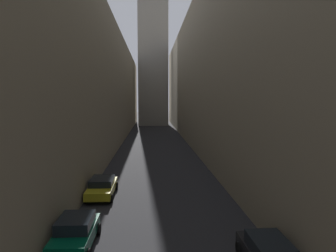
{
  "coord_description": "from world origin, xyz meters",
  "views": [
    {
      "loc": [
        -0.58,
        4.18,
        7.41
      ],
      "look_at": [
        0.0,
        14.31,
        6.49
      ],
      "focal_mm": 31.46,
      "sensor_mm": 36.0,
      "label": 1
    }
  ],
  "objects": [
    {
      "name": "ground_plane",
      "position": [
        0.0,
        48.0,
        0.0
      ],
      "size": [
        264.0,
        264.0,
        0.0
      ],
      "primitive_type": "plane",
      "color": "#232326"
    },
    {
      "name": "building_block_left",
      "position": [
        -13.3,
        50.0,
        9.26
      ],
      "size": [
        15.6,
        108.0,
        18.51
      ],
      "primitive_type": "cube",
      "color": "gray",
      "rests_on": "ground"
    },
    {
      "name": "building_block_right",
      "position": [
        12.91,
        50.0,
        10.99
      ],
      "size": [
        14.82,
        108.0,
        21.99
      ],
      "primitive_type": "cube",
      "color": "gray",
      "rests_on": "ground"
    },
    {
      "name": "parked_car_left_third",
      "position": [
        -4.4,
        18.6,
        0.79
      ],
      "size": [
        1.99,
        3.99,
        1.54
      ],
      "rotation": [
        0.0,
        0.0,
        1.57
      ],
      "color": "#05472D",
      "rests_on": "ground"
    },
    {
      "name": "parked_car_left_far",
      "position": [
        -4.4,
        26.58,
        0.73
      ],
      "size": [
        2.05,
        4.58,
        1.38
      ],
      "rotation": [
        0.0,
        0.0,
        1.57
      ],
      "color": "#A59919",
      "rests_on": "ground"
    }
  ]
}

